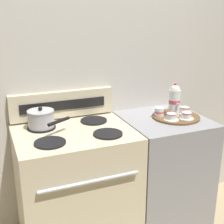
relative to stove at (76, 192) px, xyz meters
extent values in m
cube|color=beige|center=(0.30, 0.33, 0.64)|extent=(6.00, 0.05, 2.20)
cube|color=beige|center=(0.00, 0.00, 0.00)|extent=(0.78, 0.61, 0.92)
cylinder|color=silver|center=(0.00, -0.32, 0.25)|extent=(0.62, 0.02, 0.02)
cylinder|color=black|center=(-0.19, 0.14, 0.46)|extent=(0.19, 0.19, 0.01)
cylinder|color=black|center=(0.19, 0.14, 0.46)|extent=(0.19, 0.19, 0.01)
cylinder|color=black|center=(-0.19, -0.14, 0.46)|extent=(0.19, 0.19, 0.01)
cylinder|color=black|center=(0.19, -0.14, 0.46)|extent=(0.19, 0.19, 0.01)
cube|color=beige|center=(0.00, 0.28, 0.57)|extent=(0.76, 0.05, 0.19)
cube|color=black|center=(0.00, 0.26, 0.57)|extent=(0.62, 0.01, 0.07)
cube|color=#939399|center=(0.69, 0.00, 0.00)|extent=(0.59, 0.61, 0.92)
cylinder|color=#B7B7BC|center=(-0.19, 0.14, 0.52)|extent=(0.17, 0.17, 0.11)
cylinder|color=#B7B7BC|center=(-0.19, 0.14, 0.58)|extent=(0.18, 0.18, 0.01)
sphere|color=black|center=(-0.19, 0.14, 0.60)|extent=(0.03, 0.03, 0.03)
cylinder|color=black|center=(-0.10, -0.01, 0.54)|extent=(0.16, 0.11, 0.02)
cylinder|color=brown|center=(0.78, -0.02, 0.46)|extent=(0.35, 0.35, 0.01)
cylinder|color=white|center=(0.77, 0.00, 0.57)|extent=(0.08, 0.08, 0.20)
cylinder|color=#C6475B|center=(0.77, 0.00, 0.58)|extent=(0.08, 0.08, 0.03)
sphere|color=white|center=(0.77, 0.00, 0.67)|extent=(0.07, 0.07, 0.07)
sphere|color=#C6475B|center=(0.77, 0.00, 0.71)|extent=(0.02, 0.02, 0.02)
cone|color=white|center=(0.77, -0.06, 0.58)|extent=(0.02, 0.06, 0.05)
cylinder|color=white|center=(0.69, -0.08, 0.47)|extent=(0.11, 0.11, 0.01)
cylinder|color=white|center=(0.69, -0.08, 0.50)|extent=(0.07, 0.07, 0.04)
cylinder|color=#C6475B|center=(0.69, -0.08, 0.52)|extent=(0.07, 0.07, 0.01)
cylinder|color=white|center=(0.81, -0.10, 0.47)|extent=(0.11, 0.11, 0.01)
cylinder|color=white|center=(0.81, -0.10, 0.50)|extent=(0.07, 0.07, 0.04)
cylinder|color=#C6475B|center=(0.81, -0.10, 0.52)|extent=(0.07, 0.07, 0.01)
cylinder|color=white|center=(0.87, 0.01, 0.47)|extent=(0.11, 0.11, 0.01)
cylinder|color=white|center=(0.87, 0.01, 0.50)|extent=(0.07, 0.07, 0.04)
cylinder|color=#C6475B|center=(0.87, 0.01, 0.52)|extent=(0.07, 0.07, 0.01)
cylinder|color=white|center=(0.66, 0.03, 0.50)|extent=(0.07, 0.07, 0.06)
cylinder|color=#C6475B|center=(0.66, 0.03, 0.50)|extent=(0.07, 0.07, 0.01)
camera|label=1|loc=(-0.50, -1.86, 1.21)|focal=50.00mm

